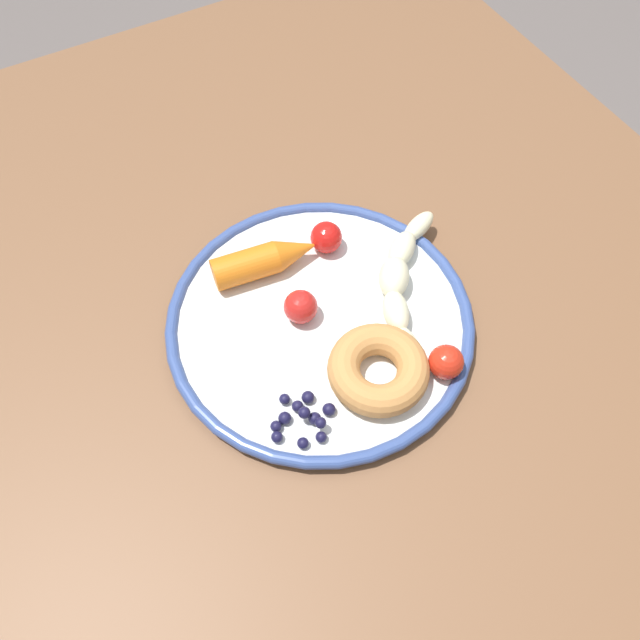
{
  "coord_description": "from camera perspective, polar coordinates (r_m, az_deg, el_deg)",
  "views": [
    {
      "loc": [
        -0.3,
        0.13,
        1.28
      ],
      "look_at": [
        -0.01,
        -0.03,
        0.75
      ],
      "focal_mm": 36.15,
      "sensor_mm": 36.0,
      "label": 1
    }
  ],
  "objects": [
    {
      "name": "dining_table",
      "position": [
        0.7,
        -2.44,
        -4.18
      ],
      "size": [
        1.06,
        0.99,
        0.74
      ],
      "color": "brown",
      "rests_on": "ground_plane"
    },
    {
      "name": "blueberry_pile",
      "position": [
        0.57,
        -1.53,
        -8.62
      ],
      "size": [
        0.06,
        0.06,
        0.02
      ],
      "color": "#191638",
      "rests_on": "plate"
    },
    {
      "name": "ground_plane",
      "position": [
        1.32,
        -1.36,
        -17.47
      ],
      "size": [
        6.0,
        6.0,
        0.0
      ],
      "primitive_type": "plane",
      "color": "#605753"
    },
    {
      "name": "plate",
      "position": [
        0.62,
        -0.0,
        -0.14
      ],
      "size": [
        0.3,
        0.3,
        0.02
      ],
      "color": "silver",
      "rests_on": "dining_table"
    },
    {
      "name": "tomato_far",
      "position": [
        0.66,
        0.56,
        7.32
      ],
      "size": [
        0.03,
        0.03,
        0.03
      ],
      "primitive_type": "sphere",
      "color": "red",
      "rests_on": "plate"
    },
    {
      "name": "donut",
      "position": [
        0.58,
        5.19,
        -4.37
      ],
      "size": [
        0.11,
        0.11,
        0.03
      ],
      "primitive_type": "torus",
      "rotation": [
        0.0,
        0.0,
        0.26
      ],
      "color": "#C48446",
      "rests_on": "plate"
    },
    {
      "name": "tomato_near",
      "position": [
        0.59,
        11.1,
        -3.67
      ],
      "size": [
        0.03,
        0.03,
        0.03
      ],
      "primitive_type": "sphere",
      "color": "red",
      "rests_on": "plate"
    },
    {
      "name": "carrot_orange",
      "position": [
        0.64,
        -4.76,
        5.34
      ],
      "size": [
        0.05,
        0.11,
        0.03
      ],
      "color": "orange",
      "rests_on": "plate"
    },
    {
      "name": "banana",
      "position": [
        0.64,
        7.22,
        3.57
      ],
      "size": [
        0.16,
        0.12,
        0.03
      ],
      "color": "beige",
      "rests_on": "plate"
    },
    {
      "name": "tomato_mid",
      "position": [
        0.61,
        -1.61,
        1.0
      ],
      "size": [
        0.03,
        0.03,
        0.03
      ],
      "primitive_type": "sphere",
      "color": "red",
      "rests_on": "plate"
    }
  ]
}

